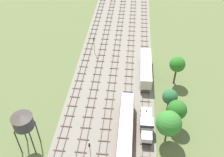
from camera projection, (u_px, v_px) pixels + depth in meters
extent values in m
plane|color=#5B6B3D|center=(113.00, 74.00, 67.31)|extent=(480.00, 480.00, 0.00)
cube|color=gray|center=(113.00, 74.00, 67.31)|extent=(20.90, 176.00, 0.01)
cube|color=#47382D|center=(80.00, 70.00, 68.57)|extent=(0.07, 126.00, 0.15)
cube|color=#47382D|center=(85.00, 70.00, 68.47)|extent=(0.07, 126.00, 0.15)
cube|color=brown|center=(59.00, 151.00, 49.22)|extent=(2.40, 0.22, 0.14)
cube|color=brown|center=(63.00, 138.00, 51.50)|extent=(2.40, 0.22, 0.14)
cube|color=brown|center=(66.00, 126.00, 53.78)|extent=(2.40, 0.22, 0.14)
cube|color=brown|center=(69.00, 116.00, 56.06)|extent=(2.40, 0.22, 0.14)
cube|color=brown|center=(72.00, 106.00, 58.34)|extent=(2.40, 0.22, 0.14)
cube|color=brown|center=(75.00, 97.00, 60.63)|extent=(2.40, 0.22, 0.14)
cube|color=brown|center=(77.00, 89.00, 62.91)|extent=(2.40, 0.22, 0.14)
cube|color=brown|center=(80.00, 81.00, 65.19)|extent=(2.40, 0.22, 0.14)
cube|color=brown|center=(82.00, 74.00, 67.47)|extent=(2.40, 0.22, 0.14)
cube|color=brown|center=(84.00, 67.00, 69.75)|extent=(2.40, 0.22, 0.14)
cube|color=brown|center=(85.00, 60.00, 72.03)|extent=(2.40, 0.22, 0.14)
cube|color=brown|center=(87.00, 54.00, 74.31)|extent=(2.40, 0.22, 0.14)
cube|color=brown|center=(89.00, 49.00, 76.60)|extent=(2.40, 0.22, 0.14)
cube|color=brown|center=(90.00, 43.00, 78.88)|extent=(2.40, 0.22, 0.14)
cube|color=brown|center=(92.00, 39.00, 81.16)|extent=(2.40, 0.22, 0.14)
cube|color=brown|center=(93.00, 34.00, 83.44)|extent=(2.40, 0.22, 0.14)
cube|color=brown|center=(94.00, 29.00, 85.72)|extent=(2.40, 0.22, 0.14)
cube|color=brown|center=(96.00, 25.00, 88.00)|extent=(2.40, 0.22, 0.14)
cube|color=brown|center=(97.00, 21.00, 90.28)|extent=(2.40, 0.22, 0.14)
cube|color=brown|center=(98.00, 17.00, 92.56)|extent=(2.40, 0.22, 0.14)
cube|color=brown|center=(99.00, 14.00, 94.85)|extent=(2.40, 0.22, 0.14)
cube|color=brown|center=(100.00, 10.00, 97.13)|extent=(2.40, 0.22, 0.14)
cube|color=brown|center=(101.00, 7.00, 99.41)|extent=(2.40, 0.22, 0.14)
cube|color=brown|center=(102.00, 4.00, 101.69)|extent=(2.40, 0.22, 0.14)
cube|color=brown|center=(103.00, 1.00, 103.97)|extent=(2.40, 0.22, 0.14)
cube|color=#47382D|center=(95.00, 70.00, 68.27)|extent=(0.07, 126.00, 0.15)
cube|color=#47382D|center=(101.00, 71.00, 68.18)|extent=(0.07, 126.00, 0.15)
cube|color=brown|center=(81.00, 152.00, 48.93)|extent=(2.40, 0.22, 0.14)
cube|color=brown|center=(83.00, 140.00, 51.21)|extent=(2.40, 0.22, 0.14)
cube|color=brown|center=(86.00, 128.00, 53.49)|extent=(2.40, 0.22, 0.14)
cube|color=brown|center=(88.00, 117.00, 55.77)|extent=(2.40, 0.22, 0.14)
cube|color=brown|center=(90.00, 107.00, 58.05)|extent=(2.40, 0.22, 0.14)
cube|color=brown|center=(92.00, 98.00, 60.33)|extent=(2.40, 0.22, 0.14)
cube|color=brown|center=(94.00, 90.00, 62.62)|extent=(2.40, 0.22, 0.14)
cube|color=brown|center=(96.00, 82.00, 64.90)|extent=(2.40, 0.22, 0.14)
cube|color=brown|center=(97.00, 74.00, 67.18)|extent=(2.40, 0.22, 0.14)
cube|color=brown|center=(99.00, 68.00, 69.46)|extent=(2.40, 0.22, 0.14)
cube|color=brown|center=(100.00, 61.00, 71.74)|extent=(2.40, 0.22, 0.14)
cube|color=brown|center=(101.00, 55.00, 74.02)|extent=(2.40, 0.22, 0.14)
cube|color=brown|center=(103.00, 49.00, 76.30)|extent=(2.40, 0.22, 0.14)
cube|color=brown|center=(104.00, 44.00, 78.58)|extent=(2.40, 0.22, 0.14)
cube|color=brown|center=(105.00, 39.00, 80.87)|extent=(2.40, 0.22, 0.14)
cube|color=brown|center=(106.00, 34.00, 83.15)|extent=(2.40, 0.22, 0.14)
cube|color=brown|center=(107.00, 30.00, 85.43)|extent=(2.40, 0.22, 0.14)
cube|color=brown|center=(108.00, 26.00, 87.71)|extent=(2.40, 0.22, 0.14)
cube|color=brown|center=(109.00, 22.00, 89.99)|extent=(2.40, 0.22, 0.14)
cube|color=brown|center=(109.00, 18.00, 92.27)|extent=(2.40, 0.22, 0.14)
cube|color=brown|center=(110.00, 14.00, 94.55)|extent=(2.40, 0.22, 0.14)
cube|color=brown|center=(111.00, 11.00, 96.84)|extent=(2.40, 0.22, 0.14)
cube|color=brown|center=(112.00, 7.00, 99.12)|extent=(2.40, 0.22, 0.14)
cube|color=brown|center=(112.00, 4.00, 101.40)|extent=(2.40, 0.22, 0.14)
cube|color=brown|center=(113.00, 1.00, 103.68)|extent=(2.40, 0.22, 0.14)
cube|color=#47382D|center=(111.00, 71.00, 67.98)|extent=(0.07, 126.00, 0.15)
cube|color=#47382D|center=(116.00, 72.00, 67.88)|extent=(0.07, 126.00, 0.15)
cube|color=brown|center=(102.00, 154.00, 48.64)|extent=(2.40, 0.22, 0.14)
cube|color=brown|center=(104.00, 141.00, 50.92)|extent=(2.40, 0.22, 0.14)
cube|color=brown|center=(106.00, 129.00, 53.20)|extent=(2.40, 0.22, 0.14)
cube|color=brown|center=(107.00, 118.00, 55.48)|extent=(2.40, 0.22, 0.14)
cube|color=brown|center=(108.00, 108.00, 57.76)|extent=(2.40, 0.22, 0.14)
cube|color=brown|center=(110.00, 99.00, 60.04)|extent=(2.40, 0.22, 0.14)
cube|color=brown|center=(111.00, 91.00, 62.32)|extent=(2.40, 0.22, 0.14)
cube|color=brown|center=(112.00, 83.00, 64.61)|extent=(2.40, 0.22, 0.14)
cube|color=brown|center=(113.00, 75.00, 66.89)|extent=(2.40, 0.22, 0.14)
cube|color=brown|center=(114.00, 68.00, 69.17)|extent=(2.40, 0.22, 0.14)
cube|color=brown|center=(115.00, 62.00, 71.45)|extent=(2.40, 0.22, 0.14)
cube|color=brown|center=(116.00, 56.00, 73.73)|extent=(2.40, 0.22, 0.14)
cube|color=brown|center=(116.00, 50.00, 76.01)|extent=(2.40, 0.22, 0.14)
cube|color=brown|center=(117.00, 45.00, 78.29)|extent=(2.40, 0.22, 0.14)
cube|color=brown|center=(118.00, 40.00, 80.57)|extent=(2.40, 0.22, 0.14)
cube|color=brown|center=(119.00, 35.00, 82.86)|extent=(2.40, 0.22, 0.14)
cube|color=brown|center=(119.00, 30.00, 85.14)|extent=(2.40, 0.22, 0.14)
cube|color=brown|center=(120.00, 26.00, 87.42)|extent=(2.40, 0.22, 0.14)
cube|color=brown|center=(120.00, 22.00, 89.70)|extent=(2.40, 0.22, 0.14)
cube|color=brown|center=(121.00, 18.00, 91.98)|extent=(2.40, 0.22, 0.14)
cube|color=brown|center=(121.00, 14.00, 94.26)|extent=(2.40, 0.22, 0.14)
cube|color=brown|center=(122.00, 11.00, 96.54)|extent=(2.40, 0.22, 0.14)
cube|color=brown|center=(122.00, 8.00, 98.83)|extent=(2.40, 0.22, 0.14)
cube|color=brown|center=(123.00, 4.00, 101.11)|extent=(2.40, 0.22, 0.14)
cube|color=brown|center=(123.00, 1.00, 103.39)|extent=(2.40, 0.22, 0.14)
cube|color=#47382D|center=(126.00, 72.00, 67.69)|extent=(0.07, 126.00, 0.15)
cube|color=#47382D|center=(132.00, 72.00, 67.59)|extent=(0.07, 126.00, 0.15)
cube|color=brown|center=(124.00, 156.00, 48.34)|extent=(2.40, 0.22, 0.14)
cube|color=brown|center=(125.00, 143.00, 50.63)|extent=(2.40, 0.22, 0.14)
cube|color=brown|center=(126.00, 131.00, 52.91)|extent=(2.40, 0.22, 0.14)
cube|color=brown|center=(126.00, 120.00, 55.19)|extent=(2.40, 0.22, 0.14)
cube|color=brown|center=(127.00, 110.00, 57.47)|extent=(2.40, 0.22, 0.14)
cube|color=brown|center=(127.00, 100.00, 59.75)|extent=(2.40, 0.22, 0.14)
cube|color=brown|center=(128.00, 92.00, 62.03)|extent=(2.40, 0.22, 0.14)
cube|color=brown|center=(128.00, 84.00, 64.31)|extent=(2.40, 0.22, 0.14)
cube|color=brown|center=(129.00, 76.00, 66.60)|extent=(2.40, 0.22, 0.14)
cube|color=brown|center=(129.00, 69.00, 68.88)|extent=(2.40, 0.22, 0.14)
cube|color=brown|center=(130.00, 63.00, 71.16)|extent=(2.40, 0.22, 0.14)
cube|color=brown|center=(130.00, 57.00, 73.44)|extent=(2.40, 0.22, 0.14)
cube|color=brown|center=(130.00, 51.00, 75.72)|extent=(2.40, 0.22, 0.14)
cube|color=brown|center=(131.00, 45.00, 78.00)|extent=(2.40, 0.22, 0.14)
cube|color=brown|center=(131.00, 40.00, 80.28)|extent=(2.40, 0.22, 0.14)
cube|color=brown|center=(131.00, 36.00, 82.56)|extent=(2.40, 0.22, 0.14)
cube|color=brown|center=(132.00, 31.00, 84.85)|extent=(2.40, 0.22, 0.14)
cube|color=brown|center=(132.00, 27.00, 87.13)|extent=(2.40, 0.22, 0.14)
cube|color=brown|center=(132.00, 23.00, 89.41)|extent=(2.40, 0.22, 0.14)
cube|color=brown|center=(132.00, 19.00, 91.69)|extent=(2.40, 0.22, 0.14)
cube|color=brown|center=(133.00, 15.00, 93.97)|extent=(2.40, 0.22, 0.14)
cube|color=brown|center=(133.00, 11.00, 96.25)|extent=(2.40, 0.22, 0.14)
cube|color=brown|center=(133.00, 8.00, 98.53)|extent=(2.40, 0.22, 0.14)
cube|color=brown|center=(133.00, 5.00, 100.81)|extent=(2.40, 0.22, 0.14)
cube|color=brown|center=(134.00, 2.00, 103.10)|extent=(2.40, 0.22, 0.14)
cube|color=#47382D|center=(142.00, 73.00, 67.40)|extent=(0.07, 126.00, 0.15)
cube|color=#47382D|center=(148.00, 73.00, 67.30)|extent=(0.07, 126.00, 0.15)
cube|color=brown|center=(146.00, 144.00, 50.33)|extent=(2.40, 0.22, 0.14)
cube|color=brown|center=(146.00, 132.00, 52.62)|extent=(2.40, 0.22, 0.14)
cube|color=brown|center=(146.00, 121.00, 54.90)|extent=(2.40, 0.22, 0.14)
cube|color=brown|center=(145.00, 111.00, 57.18)|extent=(2.40, 0.22, 0.14)
cube|color=brown|center=(145.00, 102.00, 59.46)|extent=(2.40, 0.22, 0.14)
cube|color=brown|center=(145.00, 93.00, 61.74)|extent=(2.40, 0.22, 0.14)
cube|color=brown|center=(145.00, 85.00, 64.02)|extent=(2.40, 0.22, 0.14)
cube|color=brown|center=(145.00, 77.00, 66.30)|extent=(2.40, 0.22, 0.14)
cube|color=brown|center=(145.00, 70.00, 68.58)|extent=(2.40, 0.22, 0.14)
cube|color=brown|center=(145.00, 64.00, 70.87)|extent=(2.40, 0.22, 0.14)
cube|color=brown|center=(145.00, 57.00, 73.15)|extent=(2.40, 0.22, 0.14)
cube|color=brown|center=(145.00, 52.00, 75.43)|extent=(2.40, 0.22, 0.14)
cube|color=brown|center=(145.00, 46.00, 77.71)|extent=(2.40, 0.22, 0.14)
cube|color=brown|center=(144.00, 41.00, 79.99)|extent=(2.40, 0.22, 0.14)
cube|color=brown|center=(144.00, 36.00, 82.27)|extent=(2.40, 0.22, 0.14)
cube|color=brown|center=(144.00, 32.00, 84.55)|extent=(2.40, 0.22, 0.14)
cube|color=brown|center=(144.00, 27.00, 86.84)|extent=(2.40, 0.22, 0.14)
cube|color=brown|center=(144.00, 23.00, 89.12)|extent=(2.40, 0.22, 0.14)
cube|color=brown|center=(144.00, 19.00, 91.40)|extent=(2.40, 0.22, 0.14)
cube|color=brown|center=(144.00, 15.00, 93.68)|extent=(2.40, 0.22, 0.14)
cube|color=brown|center=(144.00, 12.00, 95.96)|extent=(2.40, 0.22, 0.14)
cube|color=brown|center=(144.00, 8.00, 98.24)|extent=(2.40, 0.22, 0.14)
cube|color=brown|center=(144.00, 5.00, 100.52)|extent=(2.40, 0.22, 0.14)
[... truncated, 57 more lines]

